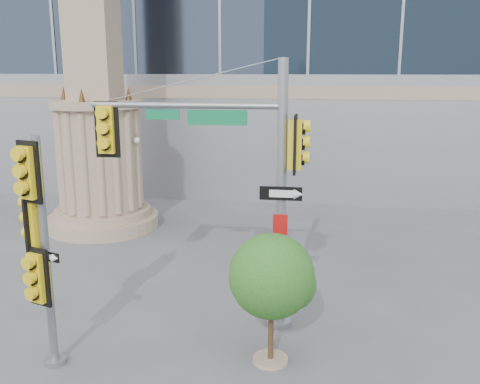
# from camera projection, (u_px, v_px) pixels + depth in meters

# --- Properties ---
(ground) EXTENTS (120.00, 120.00, 0.00)m
(ground) POSITION_uv_depth(u_px,v_px,m) (206.00, 351.00, 12.24)
(ground) COLOR #545456
(ground) RESTS_ON ground
(monument) EXTENTS (4.40, 4.40, 16.60)m
(monument) POSITION_uv_depth(u_px,v_px,m) (96.00, 89.00, 20.43)
(monument) COLOR tan
(monument) RESTS_ON ground
(main_signal_pole) EXTENTS (5.08, 0.61, 6.54)m
(main_signal_pole) POSITION_uv_depth(u_px,v_px,m) (232.00, 165.00, 12.72)
(main_signal_pole) COLOR slate
(main_signal_pole) RESTS_ON ground
(secondary_signal_pole) EXTENTS (0.86, 0.81, 5.01)m
(secondary_signal_pole) POSITION_uv_depth(u_px,v_px,m) (38.00, 236.00, 10.96)
(secondary_signal_pole) COLOR slate
(secondary_signal_pole) RESTS_ON ground
(street_tree) EXTENTS (1.88, 1.83, 2.93)m
(street_tree) POSITION_uv_depth(u_px,v_px,m) (273.00, 279.00, 11.36)
(street_tree) COLOR tan
(street_tree) RESTS_ON ground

